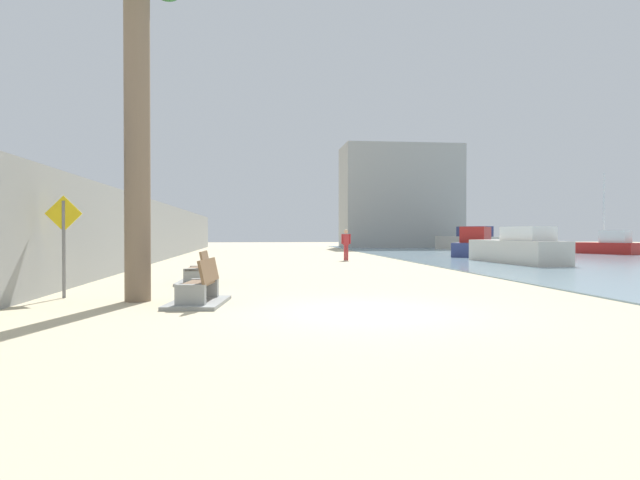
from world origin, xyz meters
name	(u,v)px	position (x,y,z in m)	size (l,w,h in m)	color
ground_plane	(296,262)	(0.00, 18.00, 0.00)	(120.00, 120.00, 0.00)	#C6B793
seawall	(145,232)	(-7.50, 18.00, 1.59)	(0.80, 64.00, 3.17)	gray
palm_tree	(137,38)	(-4.67, 2.32, 5.89)	(2.56, 2.55, 8.36)	#7A6651
bench_near	(199,294)	(-3.25, 1.55, 0.23)	(1.33, 2.21, 0.98)	gray
bench_far	(198,276)	(-3.78, 6.61, 0.23)	(1.15, 2.13, 0.98)	gray
person_walking	(346,242)	(2.93, 19.83, 1.00)	(0.53, 0.23, 1.72)	#B22D33
boat_far_right	(609,245)	(22.63, 25.95, 0.68)	(3.21, 4.37, 5.74)	red
boat_outer	(478,245)	(12.36, 24.26, 0.72)	(5.63, 7.41, 1.87)	navy
boat_distant	(469,241)	(16.62, 36.59, 0.81)	(3.67, 7.60, 2.04)	beige
boat_nearest	(517,249)	(10.80, 15.57, 0.74)	(2.13, 7.03, 1.79)	beige
pedestrian_sign	(64,234)	(-6.53, 3.13, 1.50)	(0.85, 0.08, 2.41)	slate
harbor_building	(400,197)	(12.91, 46.00, 5.24)	(12.00, 6.00, 10.48)	#9E9E99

